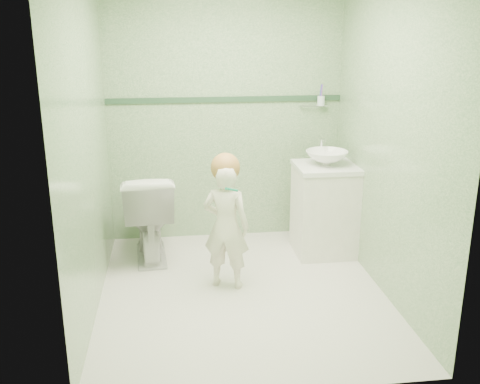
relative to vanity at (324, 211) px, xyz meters
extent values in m
plane|color=silver|center=(-0.84, -0.70, -0.40)|extent=(2.50, 2.50, 0.00)
cube|color=#739E70|center=(-0.84, 0.55, 0.80)|extent=(2.20, 0.04, 2.40)
cube|color=#739E70|center=(-0.84, -1.95, 0.80)|extent=(2.20, 0.04, 2.40)
cube|color=#739E70|center=(-1.94, -0.70, 0.80)|extent=(0.04, 2.50, 2.40)
cube|color=#739E70|center=(0.26, -0.70, 0.80)|extent=(0.04, 2.50, 2.40)
cube|color=#284830|center=(-0.84, 0.54, 0.95)|extent=(2.20, 0.02, 0.05)
cube|color=silver|center=(0.00, 0.00, 0.00)|extent=(0.52, 0.50, 0.80)
cube|color=white|center=(0.00, 0.00, 0.41)|extent=(0.54, 0.52, 0.04)
imported|color=white|center=(0.00, 0.00, 0.49)|extent=(0.37, 0.37, 0.13)
cylinder|color=silver|center=(0.00, 0.20, 0.55)|extent=(0.03, 0.03, 0.18)
cylinder|color=silver|center=(0.00, 0.15, 0.63)|extent=(0.02, 0.12, 0.02)
cylinder|color=silver|center=(0.00, 0.50, 0.88)|extent=(0.26, 0.02, 0.02)
cylinder|color=silver|center=(0.06, 0.48, 0.93)|extent=(0.07, 0.07, 0.09)
cylinder|color=purple|center=(0.06, 0.46, 1.00)|extent=(0.01, 0.01, 0.17)
cylinder|color=#393CB4|center=(0.05, 0.48, 1.00)|extent=(0.01, 0.01, 0.17)
imported|color=white|center=(-1.58, 0.10, 0.00)|extent=(0.49, 0.81, 0.79)
imported|color=#EEE7CE|center=(-0.95, -0.57, 0.11)|extent=(0.43, 0.36, 1.01)
sphere|color=#A67339|center=(-0.95, -0.54, 0.58)|extent=(0.23, 0.23, 0.23)
cylinder|color=#0E8B62|center=(-0.92, -0.72, 0.45)|extent=(0.11, 0.11, 0.06)
cube|color=white|center=(-0.96, -0.65, 0.49)|extent=(0.03, 0.03, 0.02)
camera|label=1|loc=(-1.35, -4.56, 1.63)|focal=40.97mm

